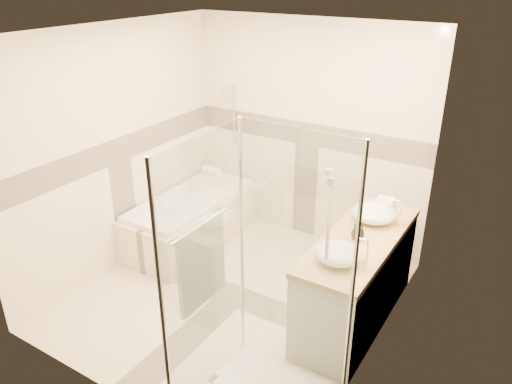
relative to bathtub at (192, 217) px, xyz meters
The scene contains 12 objects.
room 1.57m from the bathtub, 30.53° to the right, with size 2.82×3.02×2.52m.
bathtub is the anchor object (origin of this frame).
vanity 2.18m from the bathtub, ahead, with size 0.58×1.62×0.85m.
shower_enclosure 2.47m from the bathtub, 41.10° to the right, with size 0.96×0.93×2.04m.
vessel_sink_near 2.22m from the bathtub, ahead, with size 0.40×0.40×0.16m, color white.
vessel_sink_far 2.36m from the bathtub, 20.62° to the right, with size 0.37×0.37×0.15m, color white.
faucet_near 2.45m from the bathtub, ahead, with size 0.11×0.03×0.27m.
faucet_far 2.58m from the bathtub, 18.86° to the right, with size 0.11×0.03×0.27m.
amenity_bottle_a 2.25m from the bathtub, 10.11° to the right, with size 0.08×0.08×0.17m, color black.
amenity_bottle_b 2.25m from the bathtub, 10.19° to the right, with size 0.11×0.11×0.15m, color black.
folded_towels 2.23m from the bathtub, ahead, with size 0.16×0.26×0.08m, color white.
rolled_towel 0.76m from the bathtub, 106.78° to the left, with size 0.11×0.11×0.23m, color white.
Camera 1 is at (2.32, -3.32, 2.98)m, focal length 35.00 mm.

